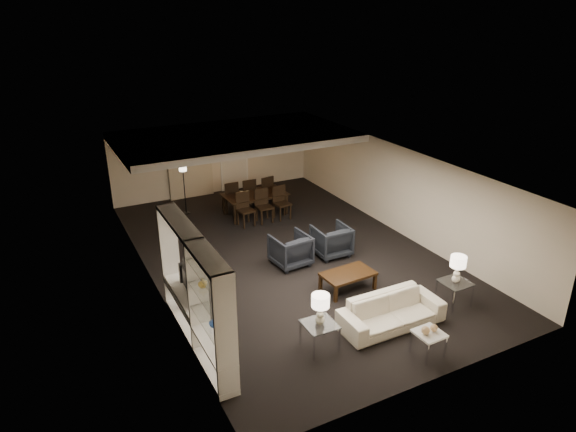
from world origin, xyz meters
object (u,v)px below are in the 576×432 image
Objects in this scene: television at (187,283)px; dining_table at (256,204)px; floor_lamp at (184,189)px; coffee_table at (348,281)px; armchair_right at (331,240)px; armchair_left at (290,250)px; chair_fr at (264,190)px; sofa at (391,312)px; side_table_right at (454,293)px; chair_nr at (282,203)px; table_lamp_left at (320,310)px; side_table_left at (320,336)px; pendant_light at (245,151)px; chair_fm at (247,193)px; floor_speaker at (184,288)px; chair_fl at (230,196)px; table_lamp_right at (457,269)px; vase_blue at (214,322)px; chair_nm at (264,206)px; chair_nl at (246,210)px; marble_table at (428,344)px; vase_amber at (203,283)px.

dining_table is (3.66, 4.96, -0.71)m from television.
television is 0.66× the size of floor_lamp.
television reaches higher than coffee_table.
armchair_left is at bearing 1.38° from armchair_right.
dining_table is 0.90m from chair_fr.
side_table_right is at bearing 0.36° from sofa.
sofa is 6.11m from chair_nr.
sofa is 2.17× the size of chair_nr.
chair_fr is at bearing 85.72° from chair_nr.
sofa is at bearing -115.70° from television.
table_lamp_left is 0.62× the size of chair_nr.
side_table_left is (-2.30, -3.30, -0.13)m from armchair_right.
pendant_light is 5.96m from coffee_table.
television is 6.72m from chair_fm.
sofa is 1.89× the size of floor_speaker.
coffee_table is 1.34× the size of armchair_right.
armchair_left is at bearing 100.67° from sofa.
table_lamp_right is at bearing 108.23° from chair_fl.
chair_fm is (-0.03, 7.38, 0.18)m from sofa.
television reaches higher than floor_speaker.
vase_blue is 0.19× the size of chair_nm.
chair_nl reaches higher than armchair_right.
coffee_table is 1.14× the size of television.
television is (-5.38, 1.77, 0.77)m from side_table_right.
marble_table is 4.01m from vase_blue.
vase_amber is at bearing -126.07° from chair_nl.
armchair_right is (0.60, 1.70, 0.19)m from coffee_table.
sofa reaches higher than side_table_right.
chair_nl is at bearing -64.85° from armchair_right.
armchair_left is at bearing 22.28° from floor_speaker.
coffee_table is 4.10m from vase_amber.
marble_table is 4.33m from vase_amber.
coffee_table is at bearing -90.49° from dining_table.
table_lamp_left is at bearing 0.00° from side_table_left.
chair_fm is at bearing -14.13° from floor_lamp.
armchair_right is at bearing -60.99° from floor_lamp.
chair_nm is at bearing 57.27° from chair_fr.
floor_speaker is 0.60× the size of dining_table.
television is (-3.68, 2.87, 0.80)m from marble_table.
television is at bearing 161.77° from side_table_right.
side_table_right is at bearing 32.91° from marble_table.
armchair_right is (1.20, 0.00, 0.00)m from armchair_left.
chair_fm is (-1.73, 7.38, 0.22)m from side_table_right.
chair_nr is (1.17, 2.78, 0.10)m from armchair_left.
table_lamp_left is 7.87m from floor_lamp.
table_lamp_right is 0.62× the size of chair_fm.
chair_nl is (-2.33, 6.08, 0.22)m from side_table_right.
chair_nm is at bearing 105.84° from side_table_right.
chair_nr is (-1.13, 6.08, 0.22)m from side_table_right.
marble_table is 4.74m from television.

